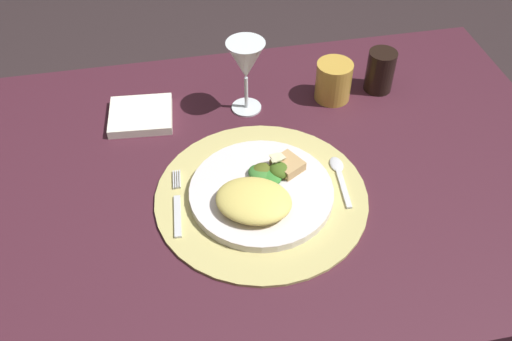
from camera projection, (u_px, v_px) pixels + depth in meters
The scene contains 12 objects.
dining_table at pixel (244, 227), 1.18m from camera, with size 1.30×0.82×0.75m.
placemat at pixel (261, 196), 1.02m from camera, with size 0.39×0.39×0.01m, color tan.
dinner_plate at pixel (261, 192), 1.01m from camera, with size 0.26×0.26×0.02m, color silver.
pasta_serving at pixel (252, 201), 0.96m from camera, with size 0.13×0.11×0.03m, color #E1CA63.
salad_greens at pixel (269, 172), 1.02m from camera, with size 0.08×0.07×0.03m.
bread_piece at pixel (288, 165), 1.03m from camera, with size 0.05×0.05×0.02m, color tan.
fork at pixel (177, 205), 0.99m from camera, with size 0.03×0.16×0.00m.
spoon at pixel (339, 173), 1.05m from camera, with size 0.03×0.13×0.01m.
napkin at pixel (141, 115), 1.17m from camera, with size 0.13×0.12×0.02m, color white.
wine_glass at pixel (246, 62), 1.12m from camera, with size 0.08×0.08×0.16m.
amber_tumbler at pixel (333, 81), 1.20m from camera, with size 0.08×0.08×0.09m, color gold.
dark_tumbler at pixel (380, 71), 1.22m from camera, with size 0.06×0.06×0.09m, color black.
Camera 1 is at (-0.12, -0.73, 1.51)m, focal length 39.15 mm.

